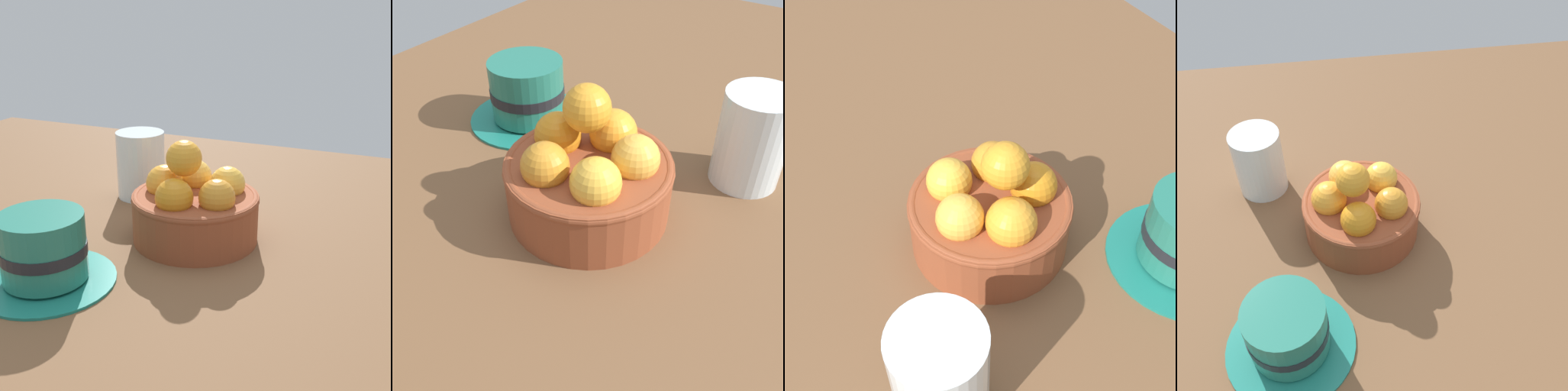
% 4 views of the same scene
% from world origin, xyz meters
% --- Properties ---
extents(ground_plane, '(1.41, 0.93, 0.04)m').
position_xyz_m(ground_plane, '(0.00, 0.00, -0.02)').
color(ground_plane, brown).
extents(terracotta_bowl, '(0.16, 0.16, 0.13)m').
position_xyz_m(terracotta_bowl, '(-0.00, -0.00, 0.04)').
color(terracotta_bowl, brown).
rests_on(terracotta_bowl, ground_plane).
extents(coffee_cup, '(0.15, 0.15, 0.08)m').
position_xyz_m(coffee_cup, '(-0.10, -0.16, 0.03)').
color(coffee_cup, '#1B7769').
rests_on(coffee_cup, ground_plane).
extents(water_glass, '(0.07, 0.07, 0.10)m').
position_xyz_m(water_glass, '(-0.13, 0.11, 0.05)').
color(water_glass, silver).
rests_on(water_glass, ground_plane).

